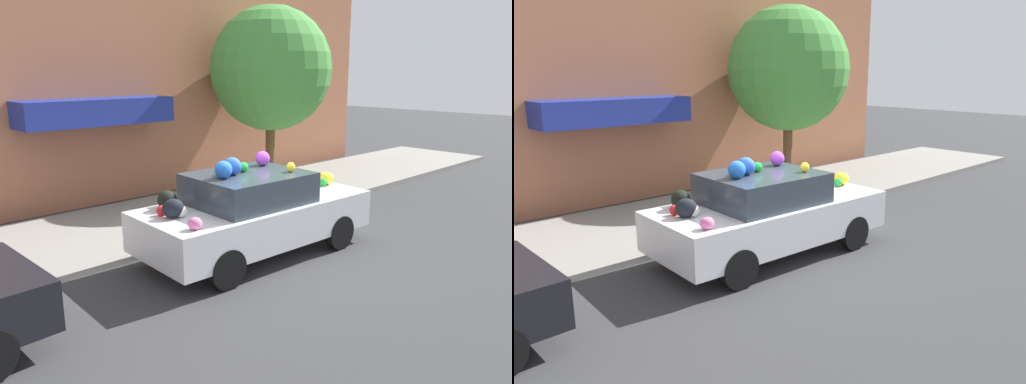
# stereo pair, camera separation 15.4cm
# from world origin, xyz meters

# --- Properties ---
(ground_plane) EXTENTS (60.00, 60.00, 0.00)m
(ground_plane) POSITION_xyz_m (0.00, 0.00, 0.00)
(ground_plane) COLOR #38383A
(sidewalk_curb) EXTENTS (24.00, 3.20, 0.11)m
(sidewalk_curb) POSITION_xyz_m (0.00, 2.70, 0.06)
(sidewalk_curb) COLOR gray
(sidewalk_curb) RESTS_ON ground
(building_facade) EXTENTS (18.00, 1.20, 5.61)m
(building_facade) POSITION_xyz_m (-0.03, 4.92, 2.77)
(building_facade) COLOR #B26B4C
(building_facade) RESTS_ON ground
(street_tree) EXTENTS (3.08, 3.08, 4.49)m
(street_tree) POSITION_xyz_m (3.60, 3.24, 3.06)
(street_tree) COLOR brown
(street_tree) RESTS_ON sidewalk_curb
(fire_hydrant) EXTENTS (0.20, 0.20, 0.70)m
(fire_hydrant) POSITION_xyz_m (0.41, 1.72, 0.46)
(fire_hydrant) COLOR red
(fire_hydrant) RESTS_ON sidewalk_curb
(art_car) EXTENTS (4.08, 1.86, 1.70)m
(art_car) POSITION_xyz_m (-0.04, 0.02, 0.75)
(art_car) COLOR silver
(art_car) RESTS_ON ground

